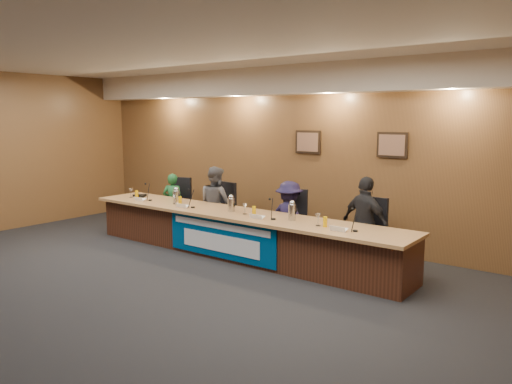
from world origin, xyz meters
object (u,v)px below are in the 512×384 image
panelist_b (216,204)px  office_chair_b (220,214)px  panelist_a (173,203)px  office_chair_c (292,226)px  panelist_c (289,218)px  office_chair_d (368,237)px  panelist_d (365,224)px  carafe_right (292,212)px  speakerphone (140,196)px  dais_body (237,235)px  office_chair_a (177,207)px  carafe_mid (231,205)px  carafe_left (176,197)px  banner (220,238)px

panelist_b → office_chair_b: (0.00, 0.10, -0.22)m
panelist_a → office_chair_c: (2.81, 0.10, -0.11)m
panelist_c → office_chair_d: bearing=-170.6°
panelist_d → office_chair_c: (-1.38, 0.10, -0.23)m
office_chair_b → carafe_right: bearing=-10.6°
panelist_c → speakerphone: (-3.11, -0.57, 0.15)m
dais_body → office_chair_b: (-1.00, 0.69, 0.13)m
panelist_d → panelist_a: bearing=14.7°
office_chair_b → speakerphone: size_ratio=1.50×
office_chair_a → carafe_mid: (2.08, -0.74, 0.38)m
carafe_mid → office_chair_a: bearing=160.4°
carafe_left → dais_body: bearing=-0.2°
banner → carafe_left: size_ratio=10.06×
panelist_c → dais_body: bearing=47.7°
carafe_mid → speakerphone: carafe_mid is taller
banner → panelist_b: panelist_b is taller
panelist_b → office_chair_d: size_ratio=2.91×
dais_body → carafe_right: bearing=-1.3°
office_chair_d → carafe_left: carafe_left is taller
dais_body → panelist_c: bearing=42.4°
banner → panelist_d: (2.03, 1.01, 0.33)m
office_chair_c → office_chair_d: size_ratio=1.00×
panelist_a → office_chair_d: panelist_a is taller
panelist_d → carafe_left: bearing=24.4°
panelist_a → office_chair_b: 1.17m
panelist_c → carafe_left: 2.18m
panelist_c → carafe_right: size_ratio=5.11×
dais_body → panelist_d: size_ratio=4.21×
dais_body → panelist_c: 0.92m
dais_body → carafe_mid: (-0.08, -0.05, 0.51)m
office_chair_b → carafe_mid: size_ratio=2.19×
panelist_b → carafe_right: panelist_b is taller
speakerphone → panelist_b: bearing=21.3°
panelist_c → office_chair_d: panelist_c is taller
office_chair_c → speakerphone: 3.20m
dais_body → office_chair_a: dais_body is taller
office_chair_a → office_chair_b: (1.16, 0.00, 0.00)m
banner → panelist_a: bearing=154.9°
panelist_a → panelist_d: 4.18m
office_chair_d → office_chair_b: bearing=-178.2°
carafe_left → office_chair_d: bearing=11.3°
office_chair_c → office_chair_d: same height
carafe_left → carafe_mid: 1.36m
carafe_left → carafe_mid: size_ratio=1.00×
banner → panelist_b: 1.45m
panelist_b → carafe_right: bearing=177.8°
banner → office_chair_d: banner is taller
panelist_a → carafe_left: 0.97m
office_chair_d → panelist_c: bearing=-174.0°
carafe_mid → carafe_right: 1.19m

